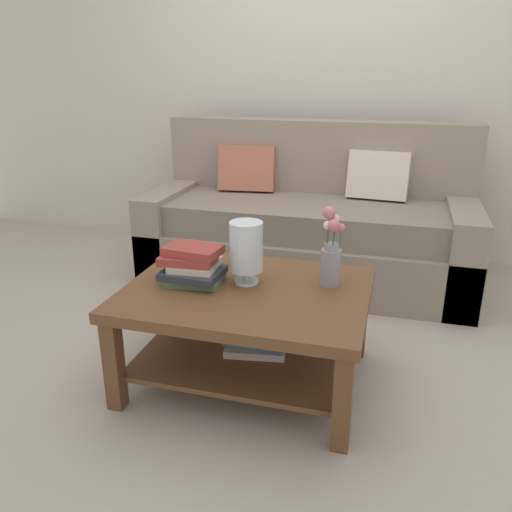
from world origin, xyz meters
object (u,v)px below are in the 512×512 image
object	(u,v)px
glass_hurricane_vase	(246,249)
couch	(309,227)
book_stack_main	(193,265)
coffee_table	(248,315)
flower_pitcher	(331,254)

from	to	relation	value
glass_hurricane_vase	couch	bearing A→B (deg)	87.45
couch	book_stack_main	bearing A→B (deg)	-102.34
coffee_table	glass_hurricane_vase	size ratio (longest dim) A/B	3.74
couch	coffee_table	xyz separation A→B (m)	(-0.04, -1.37, -0.02)
couch	coffee_table	size ratio (longest dim) A/B	2.01
coffee_table	glass_hurricane_vase	world-z (taller)	glass_hurricane_vase
couch	glass_hurricane_vase	distance (m)	1.34
book_stack_main	coffee_table	bearing A→B (deg)	-0.68
coffee_table	couch	bearing A→B (deg)	88.49
flower_pitcher	book_stack_main	bearing A→B (deg)	-167.27
flower_pitcher	couch	bearing A→B (deg)	104.36
book_stack_main	couch	bearing A→B (deg)	77.66
coffee_table	glass_hurricane_vase	bearing A→B (deg)	111.39
coffee_table	book_stack_main	size ratio (longest dim) A/B	3.74
glass_hurricane_vase	flower_pitcher	distance (m)	0.38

